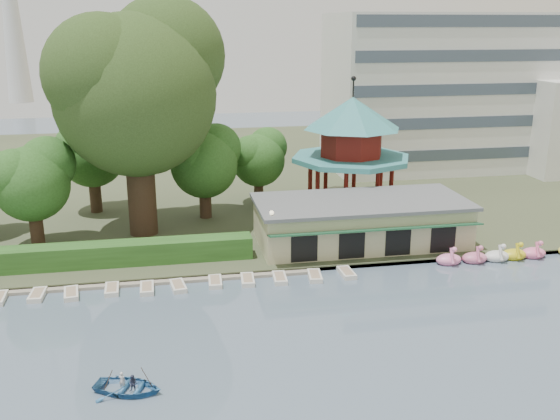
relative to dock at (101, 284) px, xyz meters
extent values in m
plane|color=slate|center=(12.00, -17.20, -0.12)|extent=(220.00, 220.00, 0.00)
cube|color=#424930|center=(12.00, 34.80, 0.08)|extent=(220.00, 70.00, 0.40)
cube|color=gray|center=(12.00, 0.10, 0.03)|extent=(220.00, 0.60, 0.30)
cube|color=gray|center=(0.00, 0.00, 0.00)|extent=(34.00, 1.60, 0.24)
cube|color=tan|center=(22.00, 4.80, 2.08)|extent=(18.00, 8.00, 3.60)
cube|color=#595B5E|center=(22.00, 4.80, 4.03)|extent=(18.60, 8.60, 0.30)
cube|color=#194C2D|center=(22.00, 0.50, 2.88)|extent=(18.00, 1.59, 0.45)
cylinder|color=tan|center=(24.00, 14.80, 0.88)|extent=(10.40, 10.40, 1.20)
cylinder|color=teal|center=(24.00, 14.80, 5.73)|extent=(12.40, 12.40, 0.50)
cylinder|color=maroon|center=(24.00, 14.80, 7.38)|extent=(6.40, 6.40, 2.80)
cone|color=teal|center=(24.00, 14.80, 10.38)|extent=(10.00, 10.00, 3.20)
cylinder|color=black|center=(24.00, 14.80, 12.88)|extent=(0.16, 0.16, 1.80)
cube|color=silver|center=(42.00, 32.80, 10.28)|extent=(30.00, 14.00, 20.00)
cube|color=#2D5D21|center=(-3.00, 3.30, 1.18)|extent=(30.00, 2.00, 1.80)
cylinder|color=black|center=(13.50, 1.80, 2.28)|extent=(0.12, 0.12, 4.00)
sphere|color=beige|center=(13.50, 1.80, 4.38)|extent=(0.36, 0.36, 0.36)
cylinder|color=#3A281C|center=(3.00, 10.80, 5.39)|extent=(2.56, 2.56, 10.22)
sphere|color=#30481C|center=(3.00, 10.80, 12.95)|extent=(14.21, 14.21, 14.21)
sphere|color=#30481C|center=(5.84, 12.93, 16.23)|extent=(10.65, 10.65, 10.65)
sphere|color=#30481C|center=(0.51, 9.38, 15.00)|extent=(9.94, 9.94, 9.94)
cylinder|color=#3A281C|center=(-6.00, 8.80, 2.56)|extent=(1.16, 1.16, 4.56)
sphere|color=#2D5D21|center=(-6.00, 8.80, 5.93)|extent=(6.43, 6.43, 6.43)
sphere|color=#2D5D21|center=(-4.71, 9.77, 7.39)|extent=(4.83, 4.83, 4.83)
sphere|color=#2D5D21|center=(-7.13, 8.16, 6.85)|extent=(4.50, 4.50, 4.50)
cylinder|color=#3A281C|center=(9.00, 14.80, 2.46)|extent=(1.19, 1.19, 4.36)
sphere|color=#2D5D21|center=(9.00, 14.80, 5.69)|extent=(6.62, 6.62, 6.62)
sphere|color=#2D5D21|center=(10.32, 15.79, 7.08)|extent=(4.97, 4.97, 4.97)
sphere|color=#2D5D21|center=(7.84, 14.14, 6.56)|extent=(4.64, 4.64, 4.64)
cylinder|color=#3A281C|center=(15.00, 18.80, 2.21)|extent=(1.02, 1.02, 3.86)
sphere|color=#2D5D21|center=(15.00, 18.80, 5.06)|extent=(5.65, 5.65, 5.65)
sphere|color=#2D5D21|center=(16.13, 19.65, 6.30)|extent=(4.24, 4.24, 4.24)
sphere|color=#2D5D21|center=(14.01, 18.24, 5.83)|extent=(3.95, 3.95, 3.95)
cylinder|color=#3A281C|center=(-2.00, 18.80, 2.71)|extent=(1.19, 1.19, 4.85)
sphere|color=#2D5D21|center=(-2.00, 18.80, 6.29)|extent=(6.63, 6.63, 6.63)
sphere|color=#2D5D21|center=(-0.67, 19.79, 7.85)|extent=(4.97, 4.97, 4.97)
sphere|color=#2D5D21|center=(-3.16, 18.14, 7.26)|extent=(4.64, 4.64, 4.64)
ellipsoid|color=pink|center=(27.96, -0.60, 0.23)|extent=(2.16, 1.44, 0.99)
cylinder|color=pink|center=(27.96, -1.15, 0.78)|extent=(0.26, 0.79, 1.29)
sphere|color=pink|center=(27.96, -1.45, 1.43)|extent=(0.44, 0.44, 0.44)
ellipsoid|color=#D46B8F|center=(30.25, -0.65, 0.23)|extent=(2.16, 1.44, 0.99)
cylinder|color=#D46B8F|center=(30.25, -1.20, 0.78)|extent=(0.26, 0.79, 1.29)
sphere|color=#D46B8F|center=(30.25, -1.50, 1.43)|extent=(0.44, 0.44, 0.44)
ellipsoid|color=silver|center=(32.27, -0.64, 0.23)|extent=(2.16, 1.44, 0.99)
cylinder|color=silver|center=(32.27, -1.19, 0.78)|extent=(0.26, 0.79, 1.29)
sphere|color=silver|center=(32.27, -1.49, 1.43)|extent=(0.44, 0.44, 0.44)
ellipsoid|color=gold|center=(33.90, -0.53, 0.23)|extent=(2.16, 1.44, 0.99)
cylinder|color=gold|center=(33.90, -1.08, 0.78)|extent=(0.26, 0.79, 1.29)
sphere|color=gold|center=(33.90, -1.38, 1.43)|extent=(0.44, 0.44, 0.44)
ellipsoid|color=pink|center=(35.71, -0.51, 0.23)|extent=(2.16, 1.44, 0.99)
cylinder|color=pink|center=(35.71, -1.06, 0.78)|extent=(0.26, 0.79, 1.29)
sphere|color=pink|center=(35.71, -1.36, 1.43)|extent=(0.44, 0.44, 0.44)
cube|color=silver|center=(-4.37, -1.33, 0.06)|extent=(1.08, 2.34, 0.36)
cube|color=silver|center=(-1.97, -1.55, 0.06)|extent=(1.29, 2.41, 0.36)
cube|color=silver|center=(0.90, -1.27, 0.06)|extent=(1.08, 2.33, 0.36)
cube|color=silver|center=(3.46, -1.59, 0.06)|extent=(1.03, 2.31, 0.36)
cube|color=silver|center=(5.75, -1.59, 0.06)|extent=(1.32, 2.42, 0.36)
cube|color=silver|center=(8.57, -1.26, 0.06)|extent=(1.11, 2.34, 0.36)
cube|color=silver|center=(11.06, -1.36, 0.06)|extent=(1.16, 2.36, 0.36)
cube|color=silver|center=(13.56, -1.48, 0.06)|extent=(1.16, 2.36, 0.36)
cube|color=silver|center=(16.33, -1.56, 0.06)|extent=(1.27, 2.40, 0.36)
cube|color=silver|center=(18.96, -1.40, 0.06)|extent=(1.08, 2.33, 0.36)
imported|color=#2E6599|center=(2.71, -15.02, 0.42)|extent=(6.23, 5.37, 1.08)
imported|color=silver|center=(2.41, -14.82, 0.49)|extent=(0.44, 0.37, 1.03)
imported|color=#2B2F46|center=(3.01, -15.22, 0.48)|extent=(0.59, 0.53, 0.99)
cylinder|color=#3A281C|center=(1.51, -15.02, 0.23)|extent=(0.94, 0.29, 2.01)
cylinder|color=#3A281C|center=(3.91, -15.02, 0.23)|extent=(0.94, 0.29, 2.01)
camera|label=1|loc=(5.42, -45.48, 19.01)|focal=40.00mm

